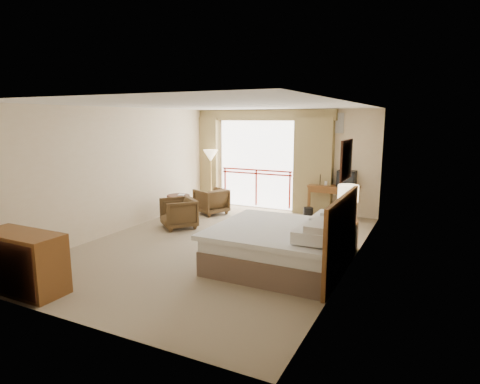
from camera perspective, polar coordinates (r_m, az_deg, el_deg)
The scene contains 29 objects.
floor at distance 8.01m, azimuth -2.60°, elevation -7.48°, with size 7.00×7.00×0.00m, color gray.
ceiling at distance 7.63m, azimuth -2.77°, elevation 12.21°, with size 7.00×7.00×0.00m, color white.
wall_back at distance 10.88m, azimuth 6.30°, elevation 4.49°, with size 5.00×5.00×0.00m, color beige.
wall_front at distance 4.99m, azimuth -22.53°, elevation -3.23°, with size 5.00×5.00×0.00m, color beige.
wall_left at distance 9.17m, azimuth -16.51°, elevation 3.03°, with size 7.00×7.00×0.00m, color beige.
wall_right at distance 6.86m, azimuth 15.91°, elevation 0.72°, with size 7.00×7.00×0.00m, color beige.
balcony_door at distance 11.17m, azimuth 2.38°, elevation 3.92°, with size 2.40×2.40×0.00m, color white.
balcony_railing at distance 11.20m, azimuth 2.33°, elevation 1.94°, with size 2.09×0.03×1.02m.
curtain_left at distance 11.81m, azimuth -5.23°, elevation 4.49°, with size 1.00×0.26×2.50m, color olive.
curtain_right at distance 10.48m, azimuth 10.38°, elevation 3.61°, with size 1.00×0.26×2.50m, color olive.
valance at distance 11.01m, azimuth 2.22°, elevation 10.87°, with size 4.40×0.22×0.28m, color olive.
hvac_vent at distance 10.42m, azimuth 13.18°, elevation 9.54°, with size 0.50×0.04×0.50m, color silver.
bed at distance 6.78m, azimuth 6.12°, elevation -7.53°, with size 2.13×2.06×0.97m.
headboard at distance 6.45m, azimuth 14.27°, elevation -6.20°, with size 0.06×2.10×1.30m, color brown.
framed_art at distance 6.22m, azimuth 14.86°, elevation 4.45°, with size 0.04×0.72×0.60m.
nightstand at distance 7.75m, azimuth 14.77°, elevation -6.19°, with size 0.41×0.48×0.58m, color brown.
table_lamp at distance 7.62m, azimuth 15.12°, elevation -0.28°, with size 0.37×0.37×0.66m.
phone at distance 7.53m, azimuth 14.28°, elevation -4.07°, with size 0.17×0.13×0.08m, color black.
desk at distance 10.42m, azimuth 13.29°, elevation 0.00°, with size 1.23×0.60×0.81m.
tv at distance 10.24m, azimuth 14.94°, elevation 1.86°, with size 0.43×0.35×0.39m.
coffee_maker at distance 10.40m, azimuth 11.42°, elevation 1.78°, with size 0.12×0.12×0.27m, color black.
cup at distance 10.33m, azimuth 12.13°, elevation 1.24°, with size 0.07×0.07×0.11m, color white.
wastebasket at distance 10.06m, azimuth 9.67°, elevation -3.02°, with size 0.24×0.24×0.30m, color black.
armchair_far at distance 10.57m, azimuth -4.08°, elevation -3.08°, with size 0.71×0.73×0.67m, color #402C16.
armchair_near at distance 9.31m, azimuth -8.68°, elevation -5.03°, with size 0.72×0.74×0.68m, color #402C16.
side_table at distance 9.97m, azimuth -8.74°, elevation -1.54°, with size 0.56×0.56×0.61m.
book at distance 9.93m, azimuth -8.77°, elevation -0.43°, with size 0.16×0.21×0.02m, color white.
floor_lamp at distance 11.27m, azimuth -4.19°, elevation 4.88°, with size 0.41×0.41×1.60m.
dresser at distance 6.59m, azimuth -28.54°, elevation -8.77°, with size 1.31×0.56×0.87m.
Camera 1 is at (3.69, -6.67, 2.46)m, focal length 30.00 mm.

